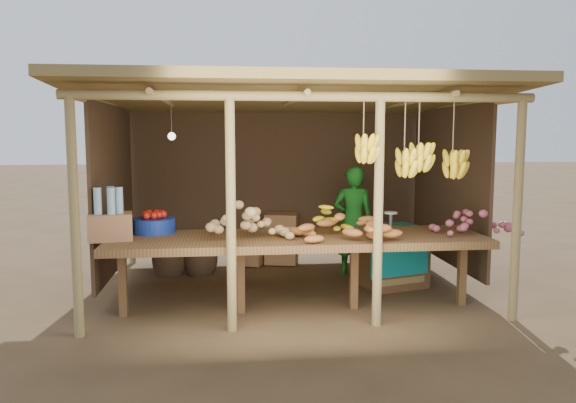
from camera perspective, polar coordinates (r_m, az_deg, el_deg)
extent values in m
plane|color=brown|center=(6.96, 0.00, -8.62)|extent=(60.00, 60.00, 0.00)
cylinder|color=#9B8550|center=(5.40, -20.86, -1.63)|extent=(0.09, 0.09, 2.20)
cylinder|color=#9B8550|center=(5.95, 22.27, -0.95)|extent=(0.09, 0.09, 2.20)
cylinder|color=#9B8550|center=(8.31, -15.73, 1.36)|extent=(0.09, 0.09, 2.20)
cylinder|color=#9B8550|center=(8.68, 12.79, 1.67)|extent=(0.09, 0.09, 2.20)
cylinder|color=#9B8550|center=(5.22, -5.82, -1.48)|extent=(0.09, 0.09, 2.20)
cylinder|color=#9B8550|center=(5.42, 9.16, -1.23)|extent=(0.09, 0.09, 2.20)
cylinder|color=#9B8550|center=(5.23, 1.85, 10.64)|extent=(4.40, 0.09, 0.09)
cylinder|color=#9B8550|center=(8.21, -1.18, 9.23)|extent=(4.40, 0.09, 0.09)
cube|color=olive|center=(6.73, 0.00, 10.55)|extent=(4.70, 3.50, 0.28)
cube|color=#4C3623|center=(8.21, -1.15, 2.32)|extent=(4.20, 0.04, 1.98)
cube|color=#4C3623|center=(7.03, -17.30, 1.26)|extent=(0.04, 2.40, 1.98)
cube|color=#4C3623|center=(7.45, 15.93, 1.61)|extent=(0.04, 2.40, 1.98)
cube|color=brown|center=(5.87, 1.03, -3.90)|extent=(3.90, 1.05, 0.08)
cube|color=brown|center=(6.00, -16.45, -7.85)|extent=(0.08, 0.08, 0.72)
cube|color=brown|center=(5.91, -4.81, -7.82)|extent=(0.08, 0.08, 0.72)
cube|color=brown|center=(6.06, 6.71, -7.48)|extent=(0.08, 0.08, 0.72)
cube|color=brown|center=(6.43, 17.25, -6.90)|extent=(0.08, 0.08, 0.72)
cylinder|color=navy|center=(6.21, -13.47, -2.38)|extent=(0.46, 0.46, 0.16)
cube|color=#A06E47|center=(5.90, -17.59, -2.44)|extent=(0.47, 0.40, 0.27)
imported|color=#176A1B|center=(7.47, 6.65, -1.94)|extent=(0.58, 0.44, 1.44)
cube|color=brown|center=(7.04, 10.48, -5.78)|extent=(0.86, 0.79, 0.66)
cube|color=#0D8A90|center=(6.97, 10.54, -2.88)|extent=(0.95, 0.88, 0.07)
cube|color=#A06E47|center=(8.08, -0.66, -5.02)|extent=(0.53, 0.47, 0.36)
cube|color=#A06E47|center=(8.01, -0.66, -2.52)|extent=(0.53, 0.47, 0.36)
cube|color=#A06E47|center=(8.05, -4.16, -5.08)|extent=(0.53, 0.47, 0.36)
ellipsoid|color=#4C3623|center=(7.59, -11.99, -5.40)|extent=(0.45, 0.45, 0.61)
ellipsoid|color=#4C3623|center=(7.57, -8.88, -5.38)|extent=(0.45, 0.45, 0.61)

